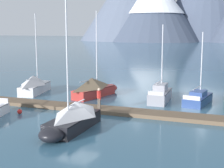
{
  "coord_description": "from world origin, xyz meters",
  "views": [
    {
      "loc": [
        11.41,
        -19.68,
        6.59
      ],
      "look_at": [
        0.0,
        6.0,
        2.0
      ],
      "focal_mm": 52.31,
      "sensor_mm": 36.0,
      "label": 1
    }
  ],
  "objects_px": {
    "sailboat_nearest_berth": "(35,84)",
    "sailboat_mid_dock_port": "(95,87)",
    "person_on_dock": "(99,97)",
    "sailboat_mid_dock_starboard": "(72,117)",
    "mooring_buoy_channel_marker": "(20,112)",
    "sailboat_outer_slip": "(199,98)",
    "sailboat_far_berth": "(161,94)"
  },
  "relations": [
    {
      "from": "sailboat_mid_dock_port",
      "to": "sailboat_far_berth",
      "type": "xyz_separation_m",
      "value": [
        6.66,
        0.95,
        -0.29
      ]
    },
    {
      "from": "sailboat_nearest_berth",
      "to": "sailboat_outer_slip",
      "type": "height_order",
      "value": "sailboat_nearest_berth"
    },
    {
      "from": "sailboat_mid_dock_port",
      "to": "mooring_buoy_channel_marker",
      "type": "height_order",
      "value": "sailboat_mid_dock_port"
    },
    {
      "from": "sailboat_mid_dock_starboard",
      "to": "mooring_buoy_channel_marker",
      "type": "bearing_deg",
      "value": 162.23
    },
    {
      "from": "sailboat_far_berth",
      "to": "person_on_dock",
      "type": "height_order",
      "value": "sailboat_far_berth"
    },
    {
      "from": "sailboat_mid_dock_starboard",
      "to": "sailboat_far_berth",
      "type": "relative_size",
      "value": 1.22
    },
    {
      "from": "sailboat_far_berth",
      "to": "sailboat_outer_slip",
      "type": "xyz_separation_m",
      "value": [
        3.52,
        0.22,
        -0.15
      ]
    },
    {
      "from": "sailboat_mid_dock_port",
      "to": "person_on_dock",
      "type": "distance_m",
      "value": 6.5
    },
    {
      "from": "sailboat_mid_dock_port",
      "to": "mooring_buoy_channel_marker",
      "type": "distance_m",
      "value": 9.1
    },
    {
      "from": "sailboat_mid_dock_port",
      "to": "sailboat_mid_dock_starboard",
      "type": "distance_m",
      "value": 11.35
    },
    {
      "from": "sailboat_mid_dock_port",
      "to": "sailboat_mid_dock_starboard",
      "type": "relative_size",
      "value": 0.98
    },
    {
      "from": "sailboat_far_berth",
      "to": "person_on_dock",
      "type": "relative_size",
      "value": 4.25
    },
    {
      "from": "sailboat_nearest_berth",
      "to": "person_on_dock",
      "type": "xyz_separation_m",
      "value": [
        9.97,
        -4.76,
        0.34
      ]
    },
    {
      "from": "person_on_dock",
      "to": "sailboat_mid_dock_port",
      "type": "bearing_deg",
      "value": 120.0
    },
    {
      "from": "sailboat_nearest_berth",
      "to": "sailboat_mid_dock_starboard",
      "type": "bearing_deg",
      "value": -43.25
    },
    {
      "from": "sailboat_mid_dock_starboard",
      "to": "sailboat_mid_dock_port",
      "type": "bearing_deg",
      "value": 109.31
    },
    {
      "from": "sailboat_far_berth",
      "to": "sailboat_mid_dock_port",
      "type": "bearing_deg",
      "value": -171.89
    },
    {
      "from": "sailboat_nearest_berth",
      "to": "person_on_dock",
      "type": "relative_size",
      "value": 4.97
    },
    {
      "from": "sailboat_nearest_berth",
      "to": "sailboat_outer_slip",
      "type": "distance_m",
      "value": 17.03
    },
    {
      "from": "sailboat_nearest_berth",
      "to": "person_on_dock",
      "type": "distance_m",
      "value": 11.05
    },
    {
      "from": "sailboat_nearest_berth",
      "to": "sailboat_mid_dock_port",
      "type": "bearing_deg",
      "value": 7.33
    },
    {
      "from": "sailboat_outer_slip",
      "to": "sailboat_nearest_berth",
      "type": "bearing_deg",
      "value": -173.13
    },
    {
      "from": "sailboat_mid_dock_port",
      "to": "person_on_dock",
      "type": "bearing_deg",
      "value": -60.0
    },
    {
      "from": "sailboat_mid_dock_starboard",
      "to": "person_on_dock",
      "type": "distance_m",
      "value": 5.14
    },
    {
      "from": "person_on_dock",
      "to": "sailboat_nearest_berth",
      "type": "bearing_deg",
      "value": 154.49
    },
    {
      "from": "sailboat_mid_dock_starboard",
      "to": "mooring_buoy_channel_marker",
      "type": "distance_m",
      "value": 6.39
    },
    {
      "from": "sailboat_mid_dock_port",
      "to": "mooring_buoy_channel_marker",
      "type": "bearing_deg",
      "value": -104.7
    },
    {
      "from": "sailboat_nearest_berth",
      "to": "sailboat_mid_dock_port",
      "type": "height_order",
      "value": "sailboat_mid_dock_port"
    },
    {
      "from": "sailboat_nearest_berth",
      "to": "sailboat_mid_dock_port",
      "type": "xyz_separation_m",
      "value": [
        6.72,
        0.86,
        0.01
      ]
    },
    {
      "from": "person_on_dock",
      "to": "mooring_buoy_channel_marker",
      "type": "bearing_deg",
      "value": -150.38
    },
    {
      "from": "sailboat_mid_dock_port",
      "to": "sailboat_outer_slip",
      "type": "height_order",
      "value": "sailboat_mid_dock_port"
    },
    {
      "from": "sailboat_nearest_berth",
      "to": "sailboat_far_berth",
      "type": "relative_size",
      "value": 1.17
    }
  ]
}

